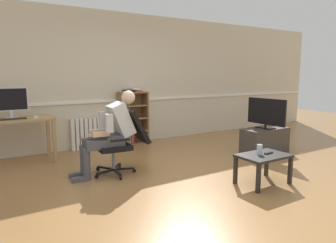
{
  "coord_description": "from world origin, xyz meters",
  "views": [
    {
      "loc": [
        -2.45,
        -3.33,
        1.47
      ],
      "look_at": [
        0.15,
        0.85,
        0.7
      ],
      "focal_mm": 32.76,
      "sensor_mm": 36.0,
      "label": 1
    }
  ],
  "objects_px": {
    "computer_mouse": "(35,117)",
    "radiator": "(93,133)",
    "keyboard": "(13,119)",
    "imac_monitor": "(10,100)",
    "person_seated": "(111,131)",
    "tv_stand": "(265,141)",
    "coffee_table": "(263,159)",
    "tv_screen": "(266,113)",
    "spare_remote": "(269,153)",
    "office_chair": "(124,138)",
    "drinking_glass": "(260,149)",
    "computer_desk": "(15,125)",
    "bookshelf": "(131,118)"
  },
  "relations": [
    {
      "from": "person_seated",
      "to": "spare_remote",
      "type": "height_order",
      "value": "person_seated"
    },
    {
      "from": "computer_mouse",
      "to": "spare_remote",
      "type": "bearing_deg",
      "value": -46.98
    },
    {
      "from": "imac_monitor",
      "to": "keyboard",
      "type": "relative_size",
      "value": 1.38
    },
    {
      "from": "person_seated",
      "to": "tv_stand",
      "type": "xyz_separation_m",
      "value": [
        2.89,
        -0.36,
        -0.42
      ]
    },
    {
      "from": "person_seated",
      "to": "tv_screen",
      "type": "relative_size",
      "value": 1.51
    },
    {
      "from": "computer_desk",
      "to": "office_chair",
      "type": "distance_m",
      "value": 1.89
    },
    {
      "from": "bookshelf",
      "to": "person_seated",
      "type": "height_order",
      "value": "person_seated"
    },
    {
      "from": "tv_screen",
      "to": "keyboard",
      "type": "bearing_deg",
      "value": 66.22
    },
    {
      "from": "computer_desk",
      "to": "imac_monitor",
      "type": "xyz_separation_m",
      "value": [
        -0.03,
        0.08,
        0.4
      ]
    },
    {
      "from": "keyboard",
      "to": "computer_mouse",
      "type": "relative_size",
      "value": 3.88
    },
    {
      "from": "computer_desk",
      "to": "drinking_glass",
      "type": "relative_size",
      "value": 8.86
    },
    {
      "from": "computer_mouse",
      "to": "radiator",
      "type": "height_order",
      "value": "computer_mouse"
    },
    {
      "from": "keyboard",
      "to": "imac_monitor",
      "type": "bearing_deg",
      "value": 89.54
    },
    {
      "from": "tv_stand",
      "to": "spare_remote",
      "type": "distance_m",
      "value": 1.65
    },
    {
      "from": "imac_monitor",
      "to": "person_seated",
      "type": "relative_size",
      "value": 0.44
    },
    {
      "from": "bookshelf",
      "to": "person_seated",
      "type": "xyz_separation_m",
      "value": [
        -1.08,
        -1.63,
        0.11
      ]
    },
    {
      "from": "tv_screen",
      "to": "spare_remote",
      "type": "distance_m",
      "value": 1.68
    },
    {
      "from": "radiator",
      "to": "tv_screen",
      "type": "xyz_separation_m",
      "value": [
        2.6,
        -2.08,
        0.45
      ]
    },
    {
      "from": "computer_mouse",
      "to": "tv_screen",
      "type": "distance_m",
      "value": 4.03
    },
    {
      "from": "keyboard",
      "to": "person_seated",
      "type": "xyz_separation_m",
      "value": [
        1.15,
        -1.2,
        -0.11
      ]
    },
    {
      "from": "radiator",
      "to": "drinking_glass",
      "type": "distance_m",
      "value": 3.39
    },
    {
      "from": "keyboard",
      "to": "computer_mouse",
      "type": "distance_m",
      "value": 0.33
    },
    {
      "from": "bookshelf",
      "to": "office_chair",
      "type": "relative_size",
      "value": 1.23
    },
    {
      "from": "computer_desk",
      "to": "radiator",
      "type": "bearing_deg",
      "value": 15.45
    },
    {
      "from": "imac_monitor",
      "to": "tv_stand",
      "type": "bearing_deg",
      "value": -23.68
    },
    {
      "from": "radiator",
      "to": "person_seated",
      "type": "xyz_separation_m",
      "value": [
        -0.29,
        -1.73,
        0.35
      ]
    },
    {
      "from": "tv_stand",
      "to": "person_seated",
      "type": "bearing_deg",
      "value": 172.92
    },
    {
      "from": "office_chair",
      "to": "spare_remote",
      "type": "distance_m",
      "value": 2.07
    },
    {
      "from": "person_seated",
      "to": "drinking_glass",
      "type": "distance_m",
      "value": 2.1
    },
    {
      "from": "keyboard",
      "to": "bookshelf",
      "type": "bearing_deg",
      "value": 10.88
    },
    {
      "from": "bookshelf",
      "to": "tv_screen",
      "type": "height_order",
      "value": "bookshelf"
    },
    {
      "from": "person_seated",
      "to": "tv_screen",
      "type": "bearing_deg",
      "value": 86.95
    },
    {
      "from": "person_seated",
      "to": "coffee_table",
      "type": "bearing_deg",
      "value": 51.37
    },
    {
      "from": "bookshelf",
      "to": "person_seated",
      "type": "distance_m",
      "value": 1.96
    },
    {
      "from": "coffee_table",
      "to": "office_chair",
      "type": "bearing_deg",
      "value": 133.82
    },
    {
      "from": "office_chair",
      "to": "coffee_table",
      "type": "relative_size",
      "value": 1.41
    },
    {
      "from": "bookshelf",
      "to": "coffee_table",
      "type": "xyz_separation_m",
      "value": [
        0.5,
        -3.08,
        -0.21
      ]
    },
    {
      "from": "spare_remote",
      "to": "keyboard",
      "type": "bearing_deg",
      "value": 42.54
    },
    {
      "from": "coffee_table",
      "to": "spare_remote",
      "type": "height_order",
      "value": "spare_remote"
    },
    {
      "from": "computer_mouse",
      "to": "coffee_table",
      "type": "distance_m",
      "value": 3.62
    },
    {
      "from": "imac_monitor",
      "to": "keyboard",
      "type": "bearing_deg",
      "value": -90.46
    },
    {
      "from": "computer_desk",
      "to": "coffee_table",
      "type": "relative_size",
      "value": 1.76
    },
    {
      "from": "office_chair",
      "to": "drinking_glass",
      "type": "xyz_separation_m",
      "value": [
        1.34,
        -1.4,
        -0.05
      ]
    },
    {
      "from": "imac_monitor",
      "to": "spare_remote",
      "type": "height_order",
      "value": "imac_monitor"
    },
    {
      "from": "coffee_table",
      "to": "spare_remote",
      "type": "relative_size",
      "value": 4.51
    },
    {
      "from": "imac_monitor",
      "to": "person_seated",
      "type": "distance_m",
      "value": 1.86
    },
    {
      "from": "computer_desk",
      "to": "spare_remote",
      "type": "distance_m",
      "value": 3.96
    },
    {
      "from": "keyboard",
      "to": "drinking_glass",
      "type": "distance_m",
      "value": 3.77
    },
    {
      "from": "keyboard",
      "to": "office_chair",
      "type": "xyz_separation_m",
      "value": [
        1.35,
        -1.21,
        -0.25
      ]
    },
    {
      "from": "imac_monitor",
      "to": "radiator",
      "type": "xyz_separation_m",
      "value": [
        1.44,
        0.31,
        -0.73
      ]
    }
  ]
}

